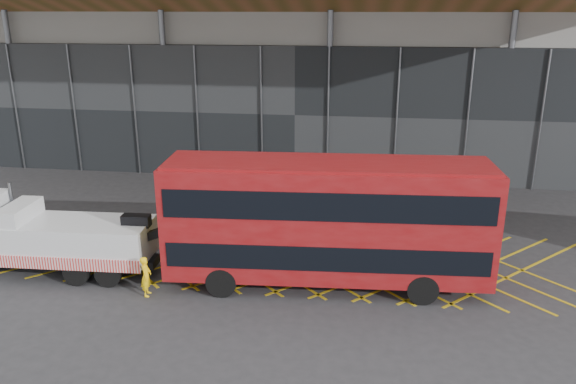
# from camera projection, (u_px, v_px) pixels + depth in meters

# --- Properties ---
(ground_plane) EXTENTS (120.00, 120.00, 0.00)m
(ground_plane) POSITION_uv_depth(u_px,v_px,m) (215.00, 252.00, 24.44)
(ground_plane) COLOR #2D2D30
(road_markings) EXTENTS (24.76, 7.16, 0.01)m
(road_markings) POSITION_uv_depth(u_px,v_px,m) (306.00, 257.00, 23.90)
(road_markings) COLOR gold
(road_markings) RESTS_ON ground_plane
(construction_building) EXTENTS (55.00, 23.97, 18.00)m
(construction_building) POSITION_uv_depth(u_px,v_px,m) (307.00, 25.00, 38.66)
(construction_building) COLOR gray
(construction_building) RESTS_ON ground_plane
(recovery_truck) EXTENTS (9.86, 2.69, 3.43)m
(recovery_truck) POSITION_uv_depth(u_px,v_px,m) (40.00, 235.00, 22.13)
(recovery_truck) COLOR black
(recovery_truck) RESTS_ON ground_plane
(bus_towed) EXTENTS (12.14, 3.58, 4.87)m
(bus_towed) POSITION_uv_depth(u_px,v_px,m) (326.00, 218.00, 20.76)
(bus_towed) COLOR maroon
(bus_towed) RESTS_ON ground_plane
(worker) EXTENTS (0.45, 0.61, 1.53)m
(worker) POSITION_uv_depth(u_px,v_px,m) (146.00, 276.00, 20.54)
(worker) COLOR yellow
(worker) RESTS_ON ground_plane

